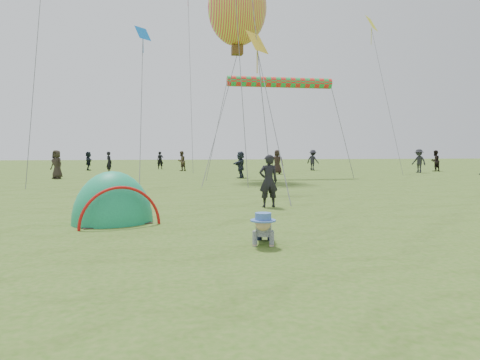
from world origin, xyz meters
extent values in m
plane|color=#2F5A14|center=(0.00, 0.00, 0.00)|extent=(140.00, 140.00, 0.00)
ellipsoid|color=#1A825B|center=(-2.30, 2.15, 0.00)|extent=(2.31, 2.11, 2.44)
imported|color=black|center=(1.97, 4.18, 0.79)|extent=(0.58, 0.39, 1.57)
imported|color=black|center=(-5.20, 24.77, 0.80)|extent=(0.63, 0.70, 1.60)
imported|color=#443628|center=(0.23, 27.41, 0.82)|extent=(1.00, 1.00, 1.63)
imported|color=black|center=(11.26, 26.47, 0.87)|extent=(1.19, 1.28, 1.74)
imported|color=black|center=(6.82, 21.46, 0.87)|extent=(0.99, 0.81, 1.74)
imported|color=#232A37|center=(3.47, 17.61, 0.82)|extent=(1.16, 1.56, 1.64)
imported|color=black|center=(20.34, 23.00, 0.85)|extent=(0.97, 0.84, 1.70)
imported|color=black|center=(17.82, 21.30, 0.89)|extent=(1.04, 1.32, 1.79)
imported|color=#2B231E|center=(-7.49, 18.86, 0.86)|extent=(1.00, 0.93, 1.71)
imported|color=black|center=(-7.51, 29.72, 0.79)|extent=(0.60, 1.50, 1.58)
imported|color=black|center=(-1.54, 31.01, 0.79)|extent=(0.65, 0.50, 1.58)
cylinder|color=red|center=(5.95, 17.67, 5.88)|extent=(6.57, 0.64, 0.64)
plane|color=gold|center=(2.71, 9.28, 6.13)|extent=(1.06, 1.06, 0.87)
plane|color=yellow|center=(14.70, 23.18, 11.45)|extent=(1.37, 1.37, 1.12)
plane|color=blue|center=(-2.11, 14.17, 7.56)|extent=(0.82, 0.82, 0.67)
camera|label=1|loc=(-1.05, -8.21, 1.71)|focal=32.00mm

